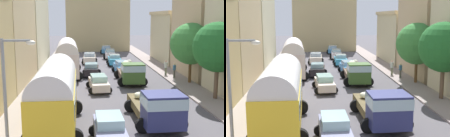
# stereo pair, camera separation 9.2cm
# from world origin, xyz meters

# --- Properties ---
(ground_plane) EXTENTS (154.00, 154.00, 0.00)m
(ground_plane) POSITION_xyz_m (0.00, 27.00, 0.00)
(ground_plane) COLOR #514D53
(sidewalk_left) EXTENTS (2.50, 70.00, 0.14)m
(sidewalk_left) POSITION_xyz_m (-7.25, 27.00, 0.07)
(sidewalk_left) COLOR gray
(sidewalk_left) RESTS_ON ground
(sidewalk_right) EXTENTS (2.50, 70.00, 0.14)m
(sidewalk_right) POSITION_xyz_m (7.25, 27.00, 0.07)
(sidewalk_right) COLOR gray
(sidewalk_right) RESTS_ON ground
(building_left_2) EXTENTS (4.41, 11.38, 13.28)m
(building_left_2) POSITION_xyz_m (-10.50, 21.26, 6.67)
(building_left_2) COLOR tan
(building_left_2) RESTS_ON ground
(building_left_3) EXTENTS (4.10, 13.55, 12.70)m
(building_left_3) POSITION_xyz_m (-10.55, 34.48, 6.35)
(building_left_3) COLOR beige
(building_left_3) RESTS_ON ground
(building_right_2) EXTENTS (5.85, 9.99, 11.71)m
(building_right_2) POSITION_xyz_m (11.16, 23.98, 5.89)
(building_right_2) COLOR tan
(building_right_2) RESTS_ON ground
(building_right_3) EXTENTS (5.66, 11.77, 7.62)m
(building_right_3) POSITION_xyz_m (11.07, 35.57, 3.83)
(building_right_3) COLOR #CBBD90
(building_right_3) RESTS_ON ground
(distant_church) EXTENTS (12.49, 7.81, 19.22)m
(distant_church) POSITION_xyz_m (-0.00, 53.47, 6.54)
(distant_church) COLOR tan
(distant_church) RESTS_ON ground
(parked_bus_0) EXTENTS (3.33, 8.97, 4.14)m
(parked_bus_0) POSITION_xyz_m (-4.59, 7.90, 2.29)
(parked_bus_0) COLOR yellow
(parked_bus_0) RESTS_ON ground
(parked_bus_1) EXTENTS (3.58, 9.63, 4.20)m
(parked_bus_1) POSITION_xyz_m (-4.77, 25.19, 2.33)
(parked_bus_1) COLOR silver
(parked_bus_1) RESTS_ON ground
(cargo_truck_0) EXTENTS (3.29, 6.93, 2.42)m
(cargo_truck_0) POSITION_xyz_m (1.65, 7.89, 1.25)
(cargo_truck_0) COLOR navy
(cargo_truck_0) RESTS_ON ground
(cargo_truck_1) EXTENTS (3.07, 7.04, 2.32)m
(cargo_truck_1) POSITION_xyz_m (1.89, 20.37, 1.21)
(cargo_truck_1) COLOR #365724
(cargo_truck_1) RESTS_ON ground
(car_0) EXTENTS (2.29, 4.33, 1.54)m
(car_0) POSITION_xyz_m (1.69, 26.05, 0.78)
(car_0) COLOR #3F87C6
(car_0) RESTS_ON ground
(car_1) EXTENTS (2.25, 3.66, 1.54)m
(car_1) POSITION_xyz_m (1.43, 32.58, 0.78)
(car_1) COLOR #3795BD
(car_1) RESTS_ON ground
(car_2) EXTENTS (2.36, 4.00, 1.58)m
(car_2) POSITION_xyz_m (1.43, 39.82, 0.80)
(car_2) COLOR white
(car_2) RESTS_ON ground
(car_3) EXTENTS (2.43, 4.00, 1.48)m
(car_3) POSITION_xyz_m (1.32, 46.93, 0.75)
(car_3) COLOR #4487C2
(car_3) RESTS_ON ground
(car_4) EXTENTS (2.21, 3.90, 1.58)m
(car_4) POSITION_xyz_m (-1.55, 5.44, 0.79)
(car_4) COLOR slate
(car_4) RESTS_ON ground
(car_5) EXTENTS (2.33, 4.39, 1.46)m
(car_5) POSITION_xyz_m (-1.54, 17.66, 0.74)
(car_5) COLOR beige
(car_5) RESTS_ON ground
(car_6) EXTENTS (2.35, 3.84, 1.50)m
(car_6) POSITION_xyz_m (-2.02, 24.86, 0.76)
(car_6) COLOR black
(car_6) RESTS_ON ground
(car_7) EXTENTS (2.42, 4.42, 1.54)m
(car_7) POSITION_xyz_m (-2.03, 34.97, 0.79)
(car_7) COLOR beige
(car_7) RESTS_ON ground
(pedestrian_0) EXTENTS (0.37, 0.37, 1.83)m
(pedestrian_0) POSITION_xyz_m (6.57, 24.06, 1.04)
(pedestrian_0) COLOR #6F7453
(pedestrian_0) RESTS_ON ground
(pedestrian_1) EXTENTS (0.42, 0.42, 1.74)m
(pedestrian_1) POSITION_xyz_m (7.06, 22.31, 0.99)
(pedestrian_1) COLOR #4E5247
(pedestrian_1) RESTS_ON ground
(streetlamp_near) EXTENTS (1.56, 0.28, 5.82)m
(streetlamp_near) POSITION_xyz_m (-6.28, 3.85, 3.50)
(streetlamp_near) COLOR gray
(streetlamp_near) RESTS_ON ground
(roadside_tree_1) EXTENTS (4.08, 4.08, 6.42)m
(roadside_tree_1) POSITION_xyz_m (7.90, 13.46, 4.37)
(roadside_tree_1) COLOR brown
(roadside_tree_1) RESTS_ON ground
(roadside_tree_2) EXTENTS (4.21, 4.21, 6.23)m
(roadside_tree_2) POSITION_xyz_m (7.90, 19.75, 4.11)
(roadside_tree_2) COLOR brown
(roadside_tree_2) RESTS_ON ground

